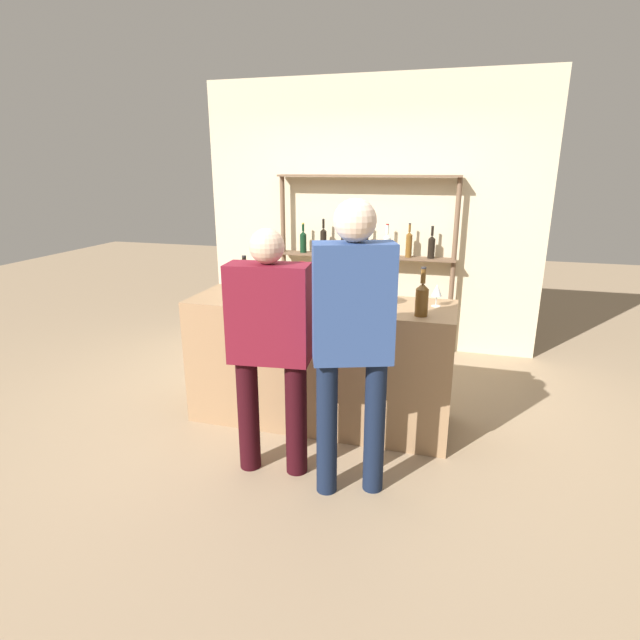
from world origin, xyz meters
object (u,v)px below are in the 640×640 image
counter_bottle_0 (422,298)px  counter_bottle_2 (245,283)px  customer_right (353,330)px  counter_bottle_1 (302,289)px  ice_bucket (366,292)px  customer_center (270,339)px  wine_glass (437,291)px

counter_bottle_0 → counter_bottle_2: (-1.31, 0.10, -0.00)m
counter_bottle_0 → customer_right: (-0.33, -0.64, -0.05)m
counter_bottle_0 → counter_bottle_1: 0.83m
ice_bucket → counter_bottle_2: bearing=-179.7°
ice_bucket → customer_center: size_ratio=0.14×
ice_bucket → wine_glass: bearing=19.6°
wine_glass → counter_bottle_2: bearing=-172.9°
wine_glass → ice_bucket: bearing=-160.4°
counter_bottle_2 → ice_bucket: (0.92, 0.00, -0.01)m
ice_bucket → customer_right: customer_right is taller
counter_bottle_1 → customer_center: size_ratio=0.20×
customer_center → ice_bucket: bearing=-41.2°
customer_center → customer_right: 0.55m
wine_glass → ice_bucket: (-0.47, -0.17, -0.00)m
customer_right → wine_glass: bearing=-43.5°
counter_bottle_0 → customer_right: size_ratio=0.19×
counter_bottle_0 → counter_bottle_1: size_ratio=1.02×
counter_bottle_2 → counter_bottle_0: bearing=-4.3°
counter_bottle_1 → customer_right: 0.82m
counter_bottle_1 → wine_glass: (0.91, 0.26, -0.01)m
counter_bottle_2 → ice_bucket: bearing=0.3°
customer_center → counter_bottle_2: bearing=28.1°
wine_glass → customer_center: bearing=-138.5°
counter_bottle_2 → customer_right: customer_right is taller
counter_bottle_2 → ice_bucket: size_ratio=1.51×
counter_bottle_1 → wine_glass: bearing=16.1°
counter_bottle_0 → customer_right: bearing=-117.0°
counter_bottle_2 → wine_glass: size_ratio=2.04×
counter_bottle_2 → customer_right: (0.98, -0.74, -0.05)m
counter_bottle_2 → customer_center: customer_center is taller
ice_bucket → customer_right: 0.75m
counter_bottle_0 → counter_bottle_2: size_ratio=1.01×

